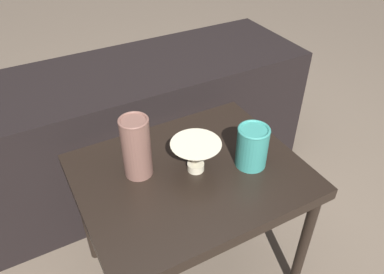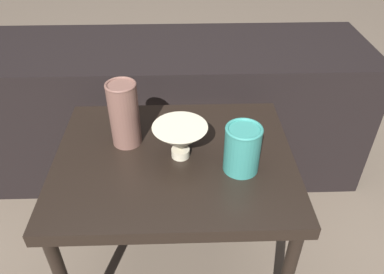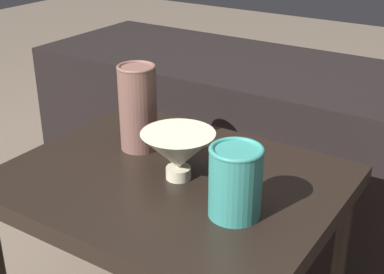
# 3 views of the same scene
# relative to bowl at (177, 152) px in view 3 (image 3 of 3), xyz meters

# --- Properties ---
(table) EXTENTS (0.69, 0.56, 0.52)m
(table) POSITION_rel_bowl_xyz_m (-0.02, 0.00, -0.12)
(table) COLOR black
(table) RESTS_ON ground_plane
(couch_backdrop) EXTENTS (1.61, 0.50, 0.60)m
(couch_backdrop) POSITION_rel_bowl_xyz_m (-0.02, 0.60, -0.28)
(couch_backdrop) COLOR black
(couch_backdrop) RESTS_ON ground_plane
(bowl) EXTENTS (0.16, 0.16, 0.10)m
(bowl) POSITION_rel_bowl_xyz_m (0.00, 0.00, 0.00)
(bowl) COLOR beige
(bowl) RESTS_ON table
(vase_textured_left) EXTENTS (0.09, 0.09, 0.20)m
(vase_textured_left) POSITION_rel_bowl_xyz_m (-0.16, 0.08, 0.04)
(vase_textured_left) COLOR brown
(vase_textured_left) RESTS_ON table
(vase_colorful_right) EXTENTS (0.10, 0.10, 0.14)m
(vase_colorful_right) POSITION_rel_bowl_xyz_m (0.17, -0.05, 0.01)
(vase_colorful_right) COLOR teal
(vase_colorful_right) RESTS_ON table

